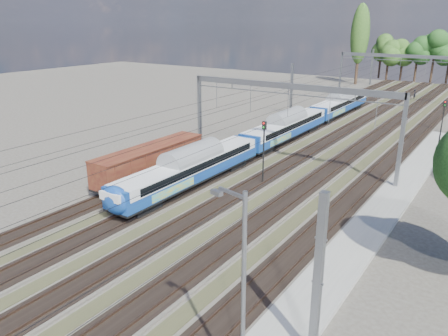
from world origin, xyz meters
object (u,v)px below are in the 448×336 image
Objects in this scene: emu_train at (285,124)px; worker at (415,94)px; signal_far at (443,119)px; signal_near at (264,145)px; freight_boxcar at (151,161)px; lamp_post at (241,294)px.

emu_train is 44.87m from worker.
signal_far is at bearing 24.39° from emu_train.
signal_near is 25.61m from signal_far.
worker is at bearing 81.28° from emu_train.
signal_far is (21.54, 27.94, 1.75)m from freight_boxcar.
freight_boxcar is 1.41× the size of lamp_post.
freight_boxcar is 65.54m from worker.
freight_boxcar is at bearing -146.77° from signal_far.
signal_near is at bearing 29.00° from freight_boxcar.
emu_train is at bearing 127.47° from lamp_post.
lamp_post is (11.58, -22.64, 1.18)m from signal_near.
emu_train reaches higher than freight_boxcar.
emu_train is at bearing 163.23° from worker.
signal_near is 0.66× the size of lamp_post.
emu_train reaches higher than worker.
worker is 82.58m from lamp_post.
emu_train is 4.52× the size of freight_boxcar.
freight_boxcar is at bearing -102.56° from emu_train.
worker is at bearing 80.07° from freight_boxcar.
emu_train is at bearing 120.90° from signal_near.
signal_far reaches higher than freight_boxcar.
lamp_post is (21.15, -17.34, 3.04)m from freight_boxcar.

